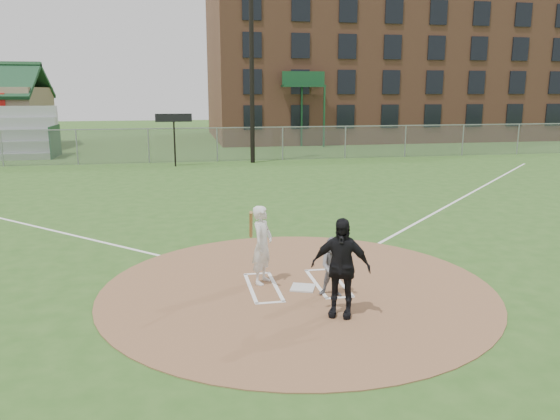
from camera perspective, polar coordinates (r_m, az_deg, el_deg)
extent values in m
plane|color=#2D551D|center=(11.88, 1.84, -8.18)|extent=(140.00, 140.00, 0.00)
cylinder|color=#8E6343|center=(11.88, 1.84, -8.14)|extent=(8.40, 8.40, 0.02)
cube|color=silver|center=(11.82, 2.40, -8.11)|extent=(0.64, 0.64, 0.03)
cube|color=white|center=(23.30, 18.84, 1.41)|extent=(17.04, 17.04, 0.01)
imported|color=gray|center=(11.27, 5.67, -5.93)|extent=(0.73, 0.64, 1.25)
imported|color=black|center=(10.23, 6.36, -5.96)|extent=(1.20, 0.90, 1.89)
cube|color=white|center=(11.85, -3.10, -8.13)|extent=(0.08, 1.80, 0.01)
cube|color=white|center=(11.93, -0.45, -7.97)|extent=(0.08, 1.80, 0.01)
cube|color=white|center=(12.72, -2.40, -6.66)|extent=(0.62, 0.08, 0.01)
cube|color=white|center=(11.06, -0.99, -9.65)|extent=(0.62, 0.08, 0.01)
cube|color=white|center=(12.25, 6.29, -7.48)|extent=(0.08, 1.80, 0.01)
cube|color=white|center=(12.11, 3.78, -7.67)|extent=(0.08, 1.80, 0.01)
cube|color=white|center=(13.00, 3.93, -6.26)|extent=(0.62, 0.08, 0.01)
cube|color=white|center=(11.37, 6.26, -9.08)|extent=(0.62, 0.08, 0.01)
imported|color=silver|center=(11.90, -1.86, -3.66)|extent=(0.69, 0.76, 1.73)
cylinder|color=olive|center=(11.33, -3.06, -1.54)|extent=(0.14, 0.60, 0.70)
cube|color=slate|center=(33.09, -6.58, 6.80)|extent=(56.00, 0.03, 2.00)
cube|color=gray|center=(33.01, -6.63, 8.53)|extent=(56.00, 0.06, 0.06)
cube|color=gray|center=(33.09, -6.58, 6.80)|extent=(56.08, 0.08, 2.00)
cube|color=#194728|center=(37.94, -22.43, 6.66)|extent=(0.08, 3.20, 2.00)
cube|color=brown|center=(52.33, 10.22, 15.84)|extent=(30.00, 16.00, 15.00)
cube|color=black|center=(44.85, 13.91, 16.16)|extent=(26.60, 0.10, 12.20)
cube|color=#194728|center=(41.29, 2.46, 12.83)|extent=(3.20, 1.00, 0.15)
cube|color=#194728|center=(41.82, 2.27, 9.74)|extent=(0.12, 0.12, 4.50)
cube|color=#194728|center=(41.27, 4.63, 9.67)|extent=(0.12, 0.12, 4.50)
cube|color=#194728|center=(41.30, 2.46, 13.59)|extent=(3.20, 0.08, 1.00)
cylinder|color=black|center=(32.21, -2.98, 15.62)|extent=(0.26, 0.26, 12.00)
cylinder|color=black|center=(31.18, -10.96, 6.87)|extent=(0.10, 0.10, 2.60)
cube|color=black|center=(31.08, -11.06, 9.44)|extent=(2.00, 0.10, 0.45)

